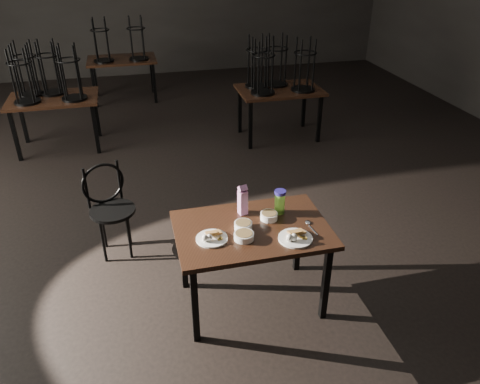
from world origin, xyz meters
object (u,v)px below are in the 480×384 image
object	(u,v)px
juice_carton	(243,201)
bentwood_chair	(109,203)
main_table	(252,236)
water_bottle	(280,202)

from	to	relation	value
juice_carton	bentwood_chair	xyz separation A→B (m)	(-1.09, 0.82, -0.34)
juice_carton	main_table	bearing A→B (deg)	-84.69
main_table	juice_carton	size ratio (longest dim) A/B	4.57
main_table	bentwood_chair	world-z (taller)	bentwood_chair
main_table	bentwood_chair	bearing A→B (deg)	136.94
water_bottle	bentwood_chair	size ratio (longest dim) A/B	0.23
main_table	water_bottle	bearing A→B (deg)	30.64
juice_carton	bentwood_chair	world-z (taller)	juice_carton
water_bottle	bentwood_chair	bearing A→B (deg)	147.68
juice_carton	bentwood_chair	distance (m)	1.41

